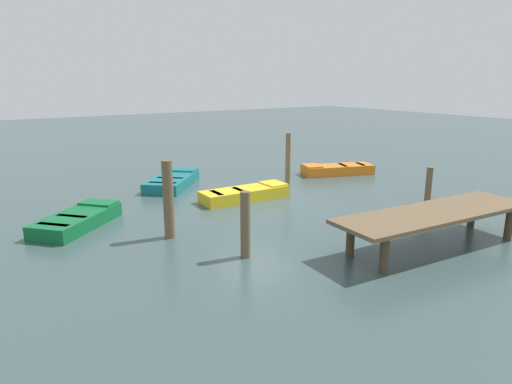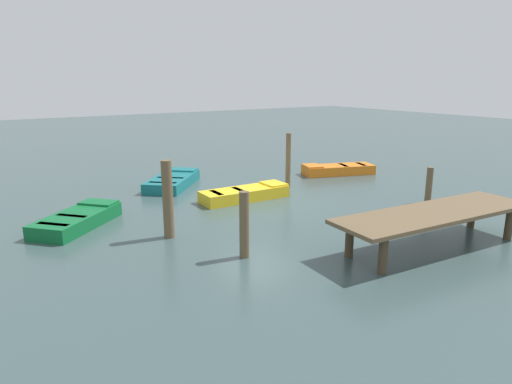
# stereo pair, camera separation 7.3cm
# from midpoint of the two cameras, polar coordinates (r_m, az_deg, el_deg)

# --- Properties ---
(ground_plane) EXTENTS (80.00, 80.00, 0.00)m
(ground_plane) POSITION_cam_midpoint_polar(r_m,az_deg,el_deg) (15.59, -0.13, -1.25)
(ground_plane) COLOR #384C4C
(dock_segment) EXTENTS (5.68, 1.96, 0.95)m
(dock_segment) POSITION_cam_midpoint_polar(r_m,az_deg,el_deg) (12.08, 21.45, -2.73)
(dock_segment) COLOR brown
(dock_segment) RESTS_ON ground_plane
(rowboat_teal) EXTENTS (3.05, 3.19, 0.46)m
(rowboat_teal) POSITION_cam_midpoint_polar(r_m,az_deg,el_deg) (18.10, -10.56, 1.39)
(rowboat_teal) COLOR #14666B
(rowboat_teal) RESTS_ON ground_plane
(rowboat_orange) EXTENTS (3.29, 1.97, 0.46)m
(rowboat_orange) POSITION_cam_midpoint_polar(r_m,az_deg,el_deg) (20.39, 10.04, 2.83)
(rowboat_orange) COLOR orange
(rowboat_orange) RESTS_ON ground_plane
(rowboat_green) EXTENTS (2.88, 2.77, 0.46)m
(rowboat_green) POSITION_cam_midpoint_polar(r_m,az_deg,el_deg) (13.93, -21.63, -3.24)
(rowboat_green) COLOR #0F602D
(rowboat_green) RESTS_ON ground_plane
(rowboat_yellow) EXTENTS (3.16, 1.09, 0.46)m
(rowboat_yellow) POSITION_cam_midpoint_polar(r_m,az_deg,el_deg) (15.85, -1.51, -0.19)
(rowboat_yellow) COLOR gold
(rowboat_yellow) RESTS_ON ground_plane
(mooring_piling_far_right) EXTENTS (0.22, 0.22, 1.22)m
(mooring_piling_far_right) POSITION_cam_midpoint_polar(r_m,az_deg,el_deg) (16.49, 20.74, 0.86)
(mooring_piling_far_right) COLOR brown
(mooring_piling_far_right) RESTS_ON ground_plane
(mooring_piling_center) EXTENTS (0.23, 0.23, 1.60)m
(mooring_piling_center) POSITION_cam_midpoint_polar(r_m,az_deg,el_deg) (10.63, -1.55, -4.14)
(mooring_piling_center) COLOR brown
(mooring_piling_center) RESTS_ON ground_plane
(mooring_piling_near_right) EXTENTS (0.19, 0.19, 2.12)m
(mooring_piling_near_right) POSITION_cam_midpoint_polar(r_m,az_deg,el_deg) (17.45, 3.91, 3.94)
(mooring_piling_near_right) COLOR brown
(mooring_piling_near_right) RESTS_ON ground_plane
(mooring_piling_far_left) EXTENTS (0.28, 0.28, 2.09)m
(mooring_piling_far_left) POSITION_cam_midpoint_polar(r_m,az_deg,el_deg) (12.10, -11.11, -0.95)
(mooring_piling_far_left) COLOR brown
(mooring_piling_far_left) RESTS_ON ground_plane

